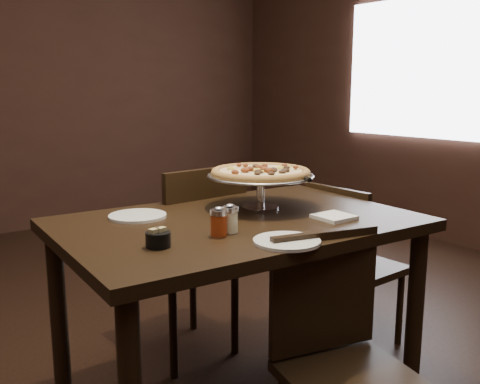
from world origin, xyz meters
TOP-DOWN VIEW (x-y plane):
  - room at (0.06, 0.03)m, footprint 6.04×7.04m
  - dining_table at (0.03, -0.06)m, footprint 1.40×0.99m
  - pizza_stand at (0.22, 0.03)m, footprint 0.44×0.44m
  - parmesan_shaker at (-0.11, -0.20)m, footprint 0.06×0.06m
  - pepper_flake_shaker at (-0.17, -0.21)m, footprint 0.06×0.06m
  - packet_caddy at (-0.39, -0.20)m, footprint 0.08×0.08m
  - napkin_stack at (0.32, -0.28)m, footprint 0.14×0.14m
  - plate_left at (-0.26, 0.20)m, footprint 0.22×0.22m
  - plate_near at (-0.04, -0.41)m, footprint 0.22×0.22m
  - serving_spatula at (0.28, -0.17)m, footprint 0.15×0.15m
  - chair_far at (0.15, 0.47)m, footprint 0.47×0.47m
  - chair_near at (0.06, -0.57)m, footprint 0.49×0.49m
  - chair_side at (0.85, 0.08)m, footprint 0.40×0.40m

SIDE VIEW (x-z plane):
  - chair_side at x=0.85m, z-range 0.04..0.89m
  - chair_near at x=0.06m, z-range 0.04..0.90m
  - chair_far at x=0.15m, z-range 0.04..1.01m
  - dining_table at x=0.03m, z-range 0.31..1.14m
  - plate_near at x=-0.04m, z-range 0.83..0.84m
  - plate_left at x=-0.26m, z-range 0.83..0.84m
  - napkin_stack at x=0.32m, z-range 0.83..0.85m
  - packet_caddy at x=-0.39m, z-range 0.83..0.89m
  - parmesan_shaker at x=-0.11m, z-range 0.83..0.93m
  - pepper_flake_shaker at x=-0.17m, z-range 0.83..0.93m
  - serving_spatula at x=0.28m, z-range 0.96..0.99m
  - pizza_stand at x=0.22m, z-range 0.89..1.07m
  - room at x=0.06m, z-range -0.02..2.82m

